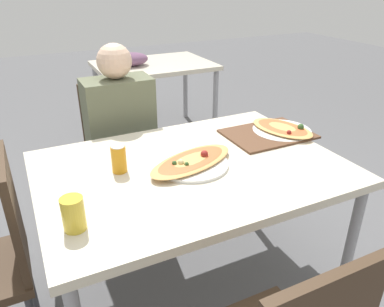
% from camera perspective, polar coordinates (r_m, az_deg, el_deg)
% --- Properties ---
extents(ground_plane, '(14.00, 14.00, 0.00)m').
position_cam_1_polar(ground_plane, '(2.17, -0.05, -19.45)').
color(ground_plane, '#59595B').
extents(dining_table, '(1.38, 0.98, 0.74)m').
position_cam_1_polar(dining_table, '(1.75, -0.05, -3.65)').
color(dining_table, beige).
rests_on(dining_table, ground_plane).
extents(chair_far_seated, '(0.40, 0.40, 0.93)m').
position_cam_1_polar(chair_far_seated, '(2.48, -11.20, 0.90)').
color(chair_far_seated, '#3F2D1E').
rests_on(chair_far_seated, ground_plane).
extents(person_seated, '(0.40, 0.25, 1.19)m').
position_cam_1_polar(person_seated, '(2.30, -10.80, 3.97)').
color(person_seated, '#2D2D38').
rests_on(person_seated, ground_plane).
extents(pizza_main, '(0.50, 0.34, 0.06)m').
position_cam_1_polar(pizza_main, '(1.72, 0.04, -1.20)').
color(pizza_main, white).
rests_on(pizza_main, dining_table).
extents(soda_can, '(0.07, 0.07, 0.12)m').
position_cam_1_polar(soda_can, '(1.67, -11.09, -0.82)').
color(soda_can, orange).
rests_on(soda_can, dining_table).
extents(drink_glass, '(0.08, 0.08, 0.12)m').
position_cam_1_polar(drink_glass, '(1.35, -17.63, -8.76)').
color(drink_glass, gold).
rests_on(drink_glass, dining_table).
extents(serving_tray, '(0.46, 0.33, 0.01)m').
position_cam_1_polar(serving_tray, '(2.08, 11.48, 2.94)').
color(serving_tray, brown).
rests_on(serving_tray, dining_table).
extents(pizza_second, '(0.32, 0.41, 0.06)m').
position_cam_1_polar(pizza_second, '(2.13, 13.57, 3.63)').
color(pizza_second, white).
rests_on(pizza_second, dining_table).
extents(background_table, '(1.10, 0.80, 0.86)m').
position_cam_1_polar(background_table, '(3.74, -6.42, 12.58)').
color(background_table, beige).
rests_on(background_table, ground_plane).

